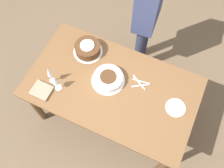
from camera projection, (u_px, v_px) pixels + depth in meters
The scene contains 10 objects.
ground_plane at pixel (112, 113), 3.04m from camera, with size 12.00×12.00×0.00m, color brown.
dining_table at pixel (112, 91), 2.44m from camera, with size 1.60×0.92×0.77m.
cake_center_white at pixel (108, 79), 2.33m from camera, with size 0.32×0.32×0.09m.
cake_front_chocolate at pixel (88, 49), 2.46m from camera, with size 0.29×0.29×0.11m.
wine_glass_near at pixel (55, 81), 2.20m from camera, with size 0.07×0.07×0.21m.
wine_glass_far at pixel (49, 72), 2.22m from camera, with size 0.06×0.06×0.24m.
dessert_plate_left at pixel (175, 108), 2.24m from camera, with size 0.18×0.18×0.01m.
fork_pile at pixel (140, 83), 2.35m from camera, with size 0.18×0.13×0.01m.
napkin_stack at pixel (42, 90), 2.31m from camera, with size 0.18×0.16×0.03m.
person_cutting at pixel (148, 8), 2.47m from camera, with size 0.26×0.42×1.65m.
Camera 1 is at (-0.42, 0.91, 2.89)m, focal length 40.00 mm.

